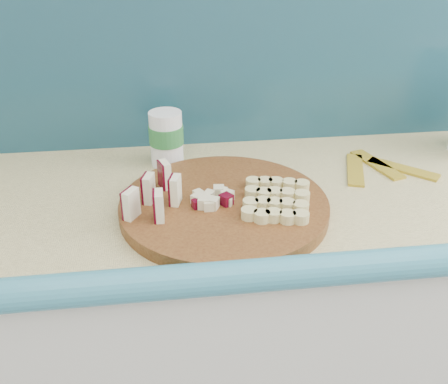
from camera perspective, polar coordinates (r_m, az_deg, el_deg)
name	(u,v)px	position (r m, az deg, el deg)	size (l,w,h in m)	color
kitchen_counter	(321,330)	(1.44, 11.00, -15.27)	(2.20, 0.63, 0.91)	silver
backsplash	(314,46)	(1.35, 10.20, 16.11)	(2.20, 0.02, 0.50)	teal
cutting_board	(224,206)	(1.04, 0.00, -1.62)	(0.43, 0.43, 0.03)	#4A220F
apple_wedges	(156,192)	(1.01, -7.83, -0.01)	(0.12, 0.17, 0.06)	#F6EDC5
apple_chunks	(211,195)	(1.03, -1.55, -0.35)	(0.07, 0.07, 0.02)	beige
banana_slices	(276,199)	(1.02, 5.93, -0.86)	(0.17, 0.18, 0.02)	#DACE85
canister	(166,138)	(1.22, -6.61, 6.19)	(0.08, 0.08, 0.14)	white
banana_peel	(378,168)	(1.28, 17.23, 2.67)	(0.24, 0.19, 0.01)	gold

